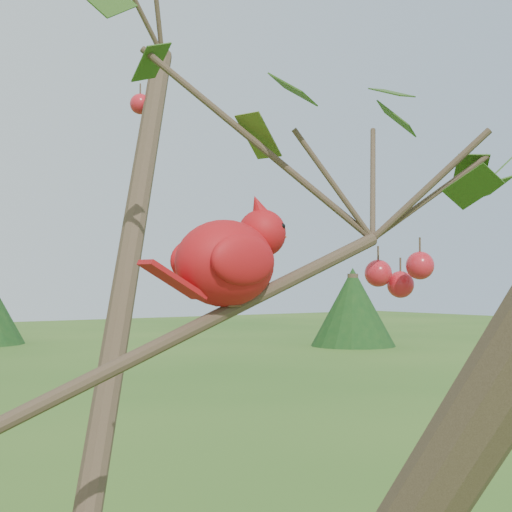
{
  "coord_description": "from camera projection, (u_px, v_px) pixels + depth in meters",
  "views": [
    {
      "loc": [
        -0.22,
        -0.73,
        2.14
      ],
      "look_at": [
        0.37,
        0.07,
        2.17
      ],
      "focal_mm": 55.0,
      "sensor_mm": 36.0,
      "label": 1
    }
  ],
  "objects": [
    {
      "name": "cardinal",
      "position": [
        230.0,
        259.0,
        0.97
      ],
      "size": [
        0.22,
        0.12,
        0.16
      ],
      "rotation": [
        0.0,
        0.0,
        0.08
      ],
      "color": "red",
      "rests_on": "ground"
    },
    {
      "name": "crabapple_tree",
      "position": [
        17.0,
        303.0,
        0.72
      ],
      "size": [
        2.35,
        2.05,
        2.95
      ],
      "color": "#3D2F21",
      "rests_on": "ground"
    }
  ]
}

